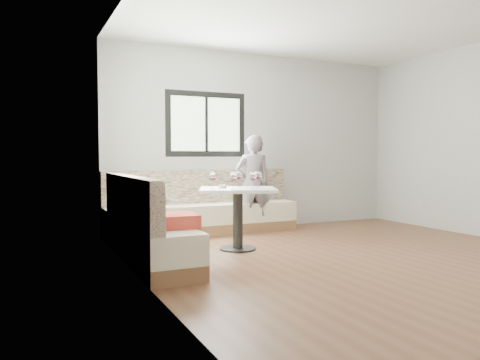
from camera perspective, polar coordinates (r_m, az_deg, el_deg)
name	(u,v)px	position (r m, az deg, el deg)	size (l,w,h in m)	color
room	(349,134)	(5.53, 13.15, 5.43)	(5.01, 5.01, 2.81)	brown
banquette	(182,219)	(6.23, -7.14, -4.75)	(2.90, 2.80, 0.95)	brown
table	(238,204)	(5.81, -0.27, -2.89)	(1.14, 1.03, 0.77)	black
person	(253,184)	(7.11, 1.58, -0.47)	(0.54, 0.35, 1.48)	slate
olive_ramekin	(222,186)	(5.78, -2.16, -0.80)	(0.11, 0.11, 0.04)	white
wine_glass_a	(213,177)	(5.63, -3.33, 0.35)	(0.09, 0.09, 0.21)	white
wine_glass_b	(234,177)	(5.58, -0.78, 0.33)	(0.09, 0.09, 0.21)	white
wine_glass_c	(253,177)	(5.68, 1.57, 0.38)	(0.09, 0.09, 0.21)	white
wine_glass_d	(239,176)	(5.91, -0.14, 0.49)	(0.09, 0.09, 0.21)	white
wine_glass_e	(258,176)	(5.93, 2.21, 0.49)	(0.09, 0.09, 0.21)	white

